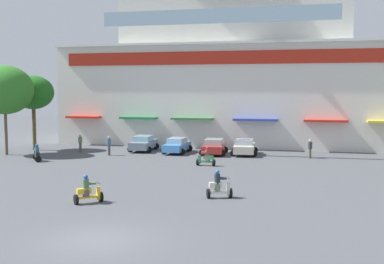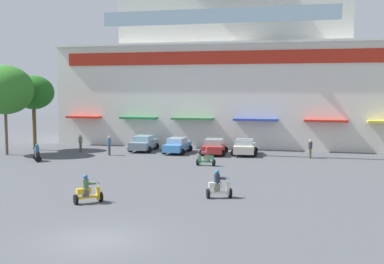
{
  "view_description": "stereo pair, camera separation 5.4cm",
  "coord_description": "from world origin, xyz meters",
  "px_view_note": "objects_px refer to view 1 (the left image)",
  "views": [
    {
      "loc": [
        8.18,
        -17.56,
        6.05
      ],
      "look_at": [
        -0.35,
        17.23,
        2.78
      ],
      "focal_mm": 45.88,
      "sensor_mm": 36.0,
      "label": 1
    },
    {
      "loc": [
        8.23,
        -17.55,
        6.05
      ],
      "look_at": [
        -0.35,
        17.23,
        2.78
      ],
      "focal_mm": 45.88,
      "sensor_mm": 36.0,
      "label": 2
    }
  ],
  "objects_px": {
    "plaza_tree_2": "(5,90)",
    "pedestrian_3": "(80,142)",
    "parked_car_3": "(244,147)",
    "parked_car_0": "(144,143)",
    "pedestrian_2": "(109,144)",
    "parked_car_2": "(214,147)",
    "plaza_tree_0": "(33,93)",
    "scooter_rider_3": "(219,186)",
    "scooter_rider_1": "(88,192)",
    "scooter_rider_0": "(37,154)",
    "scooter_rider_4": "(206,158)",
    "pedestrian_1": "(310,148)",
    "parked_car_1": "(177,145)"
  },
  "relations": [
    {
      "from": "scooter_rider_3",
      "to": "pedestrian_3",
      "type": "xyz_separation_m",
      "value": [
        -16.05,
        15.53,
        0.3
      ]
    },
    {
      "from": "scooter_rider_4",
      "to": "pedestrian_2",
      "type": "height_order",
      "value": "pedestrian_2"
    },
    {
      "from": "pedestrian_1",
      "to": "scooter_rider_1",
      "type": "bearing_deg",
      "value": -119.97
    },
    {
      "from": "pedestrian_2",
      "to": "scooter_rider_0",
      "type": "bearing_deg",
      "value": -132.87
    },
    {
      "from": "pedestrian_3",
      "to": "parked_car_0",
      "type": "bearing_deg",
      "value": 25.47
    },
    {
      "from": "parked_car_0",
      "to": "scooter_rider_3",
      "type": "bearing_deg",
      "value": -59.3
    },
    {
      "from": "plaza_tree_2",
      "to": "pedestrian_3",
      "type": "bearing_deg",
      "value": 28.75
    },
    {
      "from": "pedestrian_1",
      "to": "parked_car_2",
      "type": "bearing_deg",
      "value": 177.44
    },
    {
      "from": "scooter_rider_0",
      "to": "scooter_rider_3",
      "type": "relative_size",
      "value": 0.94
    },
    {
      "from": "parked_car_1",
      "to": "scooter_rider_1",
      "type": "relative_size",
      "value": 2.78
    },
    {
      "from": "scooter_rider_4",
      "to": "pedestrian_2",
      "type": "bearing_deg",
      "value": 159.23
    },
    {
      "from": "plaza_tree_0",
      "to": "scooter_rider_4",
      "type": "bearing_deg",
      "value": -16.61
    },
    {
      "from": "scooter_rider_3",
      "to": "pedestrian_3",
      "type": "distance_m",
      "value": 22.33
    },
    {
      "from": "scooter_rider_4",
      "to": "scooter_rider_3",
      "type": "bearing_deg",
      "value": -74.24
    },
    {
      "from": "scooter_rider_0",
      "to": "parked_car_0",
      "type": "bearing_deg",
      "value": 53.32
    },
    {
      "from": "plaza_tree_0",
      "to": "pedestrian_2",
      "type": "xyz_separation_m",
      "value": [
        8.49,
        -1.75,
        -4.54
      ]
    },
    {
      "from": "parked_car_3",
      "to": "parked_car_1",
      "type": "bearing_deg",
      "value": -178.51
    },
    {
      "from": "parked_car_0",
      "to": "pedestrian_3",
      "type": "relative_size",
      "value": 2.67
    },
    {
      "from": "parked_car_3",
      "to": "scooter_rider_1",
      "type": "xyz_separation_m",
      "value": [
        -5.48,
        -20.28,
        -0.11
      ]
    },
    {
      "from": "parked_car_1",
      "to": "pedestrian_3",
      "type": "xyz_separation_m",
      "value": [
        -8.86,
        -1.77,
        0.24
      ]
    },
    {
      "from": "plaza_tree_2",
      "to": "scooter_rider_3",
      "type": "xyz_separation_m",
      "value": [
        21.72,
        -12.41,
        -5.18
      ]
    },
    {
      "from": "plaza_tree_2",
      "to": "pedestrian_2",
      "type": "bearing_deg",
      "value": 11.86
    },
    {
      "from": "parked_car_2",
      "to": "scooter_rider_0",
      "type": "relative_size",
      "value": 2.69
    },
    {
      "from": "parked_car_0",
      "to": "parked_car_3",
      "type": "relative_size",
      "value": 1.1
    },
    {
      "from": "pedestrian_3",
      "to": "plaza_tree_2",
      "type": "bearing_deg",
      "value": -151.25
    },
    {
      "from": "parked_car_3",
      "to": "pedestrian_1",
      "type": "xyz_separation_m",
      "value": [
        5.73,
        -0.83,
        0.22
      ]
    },
    {
      "from": "parked_car_2",
      "to": "pedestrian_2",
      "type": "xyz_separation_m",
      "value": [
        -8.99,
        -2.69,
        0.27
      ]
    },
    {
      "from": "parked_car_1",
      "to": "parked_car_3",
      "type": "height_order",
      "value": "parked_car_3"
    },
    {
      "from": "parked_car_3",
      "to": "scooter_rider_1",
      "type": "bearing_deg",
      "value": -105.13
    },
    {
      "from": "parked_car_0",
      "to": "parked_car_1",
      "type": "distance_m",
      "value": 3.62
    },
    {
      "from": "scooter_rider_0",
      "to": "plaza_tree_0",
      "type": "bearing_deg",
      "value": 122.92
    },
    {
      "from": "plaza_tree_2",
      "to": "parked_car_0",
      "type": "relative_size",
      "value": 1.8
    },
    {
      "from": "parked_car_0",
      "to": "pedestrian_3",
      "type": "height_order",
      "value": "pedestrian_3"
    },
    {
      "from": "scooter_rider_0",
      "to": "pedestrian_2",
      "type": "height_order",
      "value": "pedestrian_2"
    },
    {
      "from": "parked_car_2",
      "to": "scooter_rider_0",
      "type": "distance_m",
      "value": 15.23
    },
    {
      "from": "scooter_rider_3",
      "to": "scooter_rider_1",
      "type": "bearing_deg",
      "value": -156.37
    },
    {
      "from": "plaza_tree_0",
      "to": "parked_car_2",
      "type": "xyz_separation_m",
      "value": [
        17.49,
        0.93,
        -4.81
      ]
    },
    {
      "from": "parked_car_1",
      "to": "pedestrian_3",
      "type": "distance_m",
      "value": 9.04
    },
    {
      "from": "parked_car_1",
      "to": "scooter_rider_3",
      "type": "xyz_separation_m",
      "value": [
        7.19,
        -17.3,
        -0.06
      ]
    },
    {
      "from": "parked_car_0",
      "to": "scooter_rider_3",
      "type": "height_order",
      "value": "scooter_rider_3"
    },
    {
      "from": "plaza_tree_2",
      "to": "parked_car_0",
      "type": "bearing_deg",
      "value": 27.18
    },
    {
      "from": "parked_car_0",
      "to": "scooter_rider_1",
      "type": "relative_size",
      "value": 2.94
    },
    {
      "from": "scooter_rider_0",
      "to": "pedestrian_2",
      "type": "relative_size",
      "value": 0.85
    },
    {
      "from": "scooter_rider_4",
      "to": "scooter_rider_1",
      "type": "bearing_deg",
      "value": -104.32
    },
    {
      "from": "plaza_tree_2",
      "to": "parked_car_3",
      "type": "bearing_deg",
      "value": 13.66
    },
    {
      "from": "parked_car_3",
      "to": "scooter_rider_3",
      "type": "height_order",
      "value": "scooter_rider_3"
    },
    {
      "from": "plaza_tree_0",
      "to": "pedestrian_2",
      "type": "height_order",
      "value": "plaza_tree_0"
    },
    {
      "from": "plaza_tree_2",
      "to": "parked_car_3",
      "type": "distance_m",
      "value": 21.97
    },
    {
      "from": "pedestrian_2",
      "to": "pedestrian_3",
      "type": "relative_size",
      "value": 1.04
    },
    {
      "from": "parked_car_2",
      "to": "plaza_tree_2",
      "type": "bearing_deg",
      "value": -165.74
    }
  ]
}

